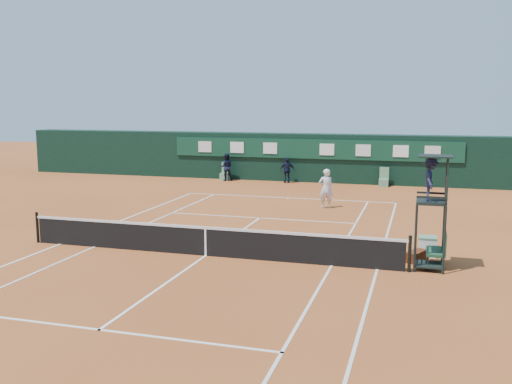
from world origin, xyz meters
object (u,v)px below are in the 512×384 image
Objects in this scene: tennis_net at (206,241)px; umpire_chair at (432,188)px; player_bench at (440,247)px; player at (326,188)px; cooler at (427,246)px.

umpire_chair is at bearing 3.66° from tennis_net.
player_bench is 0.64× the size of player.
tennis_net and player_bench have the same top height.
player is at bearing 121.13° from cooler.
umpire_chair is 1.94m from player_bench.
player_bench is 1.86× the size of cooler.
umpire_chair reaches higher than cooler.
player is at bearing 76.34° from tennis_net.
cooler is at bearing 100.81° from player.
player_bench is at bearing 7.03° from tennis_net.
player reaches higher than player_bench.
player_bench is (7.26, 0.89, 0.09)m from tennis_net.
cooler is at bearing 90.64° from umpire_chair.
player is (-4.60, 9.15, -1.53)m from umpire_chair.
umpire_chair is at bearing -125.75° from player_bench.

